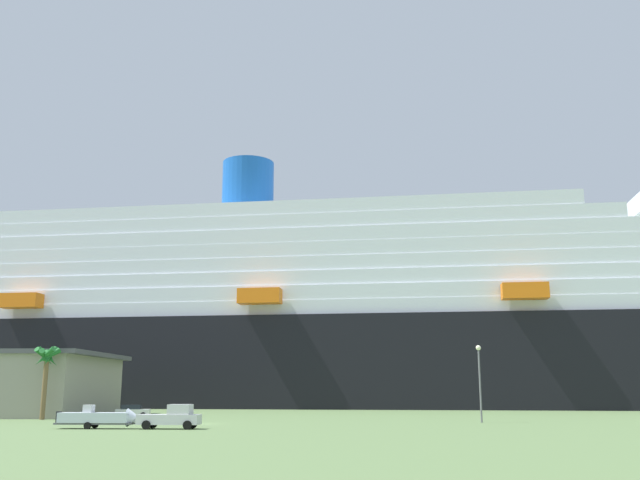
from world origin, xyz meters
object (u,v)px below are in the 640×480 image
at_px(parked_car_white_van, 133,411).
at_px(cruise_ship, 387,324).
at_px(small_boat_on_trailer, 102,418).
at_px(street_lamp, 479,372).
at_px(pickup_truck, 172,417).
at_px(palm_tree, 46,362).

bearing_deg(parked_car_white_van, cruise_ship, 56.83).
xyz_separation_m(cruise_ship, small_boat_on_trailer, (-27.43, -78.85, -15.61)).
bearing_deg(parked_car_white_van, street_lamp, -15.31).
distance_m(pickup_truck, palm_tree, 28.88).
distance_m(cruise_ship, pickup_truck, 82.93).
height_order(pickup_truck, palm_tree, palm_tree).
bearing_deg(small_boat_on_trailer, palm_tree, 128.01).
bearing_deg(parked_car_white_van, palm_tree, -135.37).
xyz_separation_m(pickup_truck, street_lamp, (30.05, 15.07, 4.36)).
height_order(small_boat_on_trailer, street_lamp, street_lamp).
bearing_deg(cruise_ship, street_lamp, -81.84).
relative_size(pickup_truck, small_boat_on_trailer, 0.62).
bearing_deg(cruise_ship, pickup_truck, -104.87).
height_order(street_lamp, parked_car_white_van, street_lamp).
bearing_deg(small_boat_on_trailer, cruise_ship, 70.82).
distance_m(pickup_truck, street_lamp, 33.89).
height_order(palm_tree, street_lamp, palm_tree).
bearing_deg(small_boat_on_trailer, parked_car_white_van, 103.51).
xyz_separation_m(palm_tree, parked_car_white_van, (8.24, 8.13, -5.93)).
height_order(pickup_truck, parked_car_white_van, pickup_truck).
bearing_deg(cruise_ship, parked_car_white_van, -123.17).
xyz_separation_m(pickup_truck, palm_tree, (-21.23, 18.72, 5.72)).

